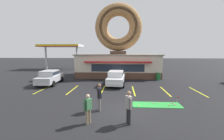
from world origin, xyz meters
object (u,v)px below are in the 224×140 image
(car_silver, at_px, (50,77))
(pedestrian_hooded_kid, at_px, (99,96))
(car_white, at_px, (116,77))
(golf_ball, at_px, (146,104))
(pedestrian_blue_sweater_man, at_px, (129,106))
(pedestrian_leather_jacket_man, at_px, (88,108))
(trash_bin, at_px, (158,76))
(putting_flag_pin, at_px, (178,99))

(car_silver, height_order, pedestrian_hooded_kid, pedestrian_hooded_kid)
(pedestrian_hooded_kid, bearing_deg, car_silver, 132.48)
(car_white, bearing_deg, golf_ball, -68.76)
(golf_ball, bearing_deg, pedestrian_blue_sweater_man, -114.92)
(car_white, height_order, pedestrian_hooded_kid, pedestrian_hooded_kid)
(golf_ball, xyz_separation_m, pedestrian_hooded_kid, (-3.18, -1.37, 0.92))
(car_silver, bearing_deg, car_white, 0.17)
(car_white, bearing_deg, pedestrian_hooded_kid, -95.93)
(pedestrian_blue_sweater_man, height_order, pedestrian_leather_jacket_man, pedestrian_blue_sweater_man)
(golf_ball, relative_size, trash_bin, 0.04)
(car_white, xyz_separation_m, trash_bin, (5.47, 3.24, -0.37))
(trash_bin, bearing_deg, pedestrian_blue_sweater_man, -109.82)
(car_white, distance_m, pedestrian_blue_sweater_man, 9.26)
(car_silver, relative_size, pedestrian_hooded_kid, 2.66)
(golf_ball, xyz_separation_m, car_white, (-2.40, 6.17, 0.82))
(putting_flag_pin, height_order, trash_bin, trash_bin)
(car_white, bearing_deg, car_silver, -179.83)
(car_white, xyz_separation_m, pedestrian_hooded_kid, (-0.78, -7.54, 0.10))
(car_silver, xyz_separation_m, pedestrian_hooded_kid, (6.88, -7.51, 0.10))
(pedestrian_blue_sweater_man, height_order, trash_bin, pedestrian_blue_sweater_man)
(golf_ball, bearing_deg, pedestrian_hooded_kid, -156.67)
(pedestrian_blue_sweater_man, height_order, pedestrian_hooded_kid, pedestrian_blue_sweater_man)
(putting_flag_pin, distance_m, pedestrian_hooded_kid, 5.54)
(trash_bin, bearing_deg, golf_ball, -108.09)
(pedestrian_blue_sweater_man, bearing_deg, pedestrian_hooded_kid, 136.66)
(pedestrian_blue_sweater_man, bearing_deg, putting_flag_pin, 40.31)
(putting_flag_pin, relative_size, pedestrian_leather_jacket_man, 0.35)
(golf_ball, distance_m, putting_flag_pin, 2.20)
(pedestrian_hooded_kid, height_order, trash_bin, pedestrian_hooded_kid)
(car_white, xyz_separation_m, pedestrian_leather_jacket_man, (-1.11, -9.31, -0.00))
(putting_flag_pin, xyz_separation_m, car_silver, (-12.22, 6.15, 0.43))
(putting_flag_pin, distance_m, pedestrian_blue_sweater_man, 4.72)
(pedestrian_hooded_kid, bearing_deg, pedestrian_blue_sweater_man, -43.34)
(putting_flag_pin, bearing_deg, pedestrian_blue_sweater_man, -139.69)
(car_silver, xyz_separation_m, pedestrian_leather_jacket_man, (6.55, -9.28, -0.00))
(pedestrian_blue_sweater_man, bearing_deg, car_white, 96.10)
(putting_flag_pin, relative_size, car_silver, 0.12)
(golf_ball, relative_size, pedestrian_leather_jacket_man, 0.03)
(pedestrian_leather_jacket_man, distance_m, trash_bin, 14.17)
(car_silver, distance_m, trash_bin, 13.54)
(golf_ball, relative_size, pedestrian_blue_sweater_man, 0.02)
(pedestrian_hooded_kid, bearing_deg, car_white, 84.07)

